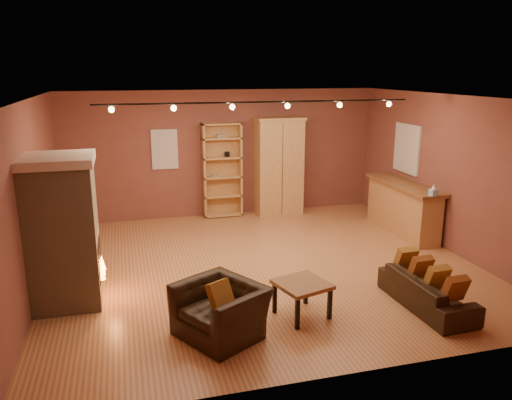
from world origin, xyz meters
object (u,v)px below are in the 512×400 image
object	(u,v)px
armoire	(279,166)
loveseat	(427,285)
armchair	(220,302)
bookcase	(222,169)
coffee_table	(302,287)
fireplace	(64,231)
bar_counter	(403,208)

from	to	relation	value
armoire	loveseat	bearing A→B (deg)	-83.41
loveseat	armchair	world-z (taller)	armchair
bookcase	coffee_table	world-z (taller)	bookcase
fireplace	loveseat	world-z (taller)	fireplace
bar_counter	loveseat	xyz separation A→B (m)	(-1.41, -3.02, -0.19)
loveseat	armoire	bearing A→B (deg)	4.57
fireplace	coffee_table	distance (m)	3.36
armoire	bar_counter	xyz separation A→B (m)	(1.99, -2.01, -0.58)
loveseat	coffee_table	bearing A→B (deg)	81.34
bar_counter	loveseat	bearing A→B (deg)	-115.04
fireplace	coffee_table	xyz separation A→B (m)	(3.06, -1.25, -0.65)
bar_counter	coffee_table	xyz separation A→B (m)	(-3.19, -2.81, -0.11)
loveseat	fireplace	bearing A→B (deg)	71.21
bookcase	armchair	size ratio (longest dim) A/B	1.74
bookcase	bar_counter	xyz separation A→B (m)	(3.27, -2.17, -0.55)
loveseat	armchair	bearing A→B (deg)	88.08
fireplace	bar_counter	size ratio (longest dim) A/B	0.99
bookcase	armoire	world-z (taller)	armoire
loveseat	coffee_table	xyz separation A→B (m)	(-1.78, 0.21, 0.08)
armchair	coffee_table	bearing A→B (deg)	69.73
bookcase	armoire	xyz separation A→B (m)	(1.28, -0.17, 0.04)
fireplace	bar_counter	distance (m)	6.46
bookcase	armoire	distance (m)	1.29
bookcase	coffee_table	xyz separation A→B (m)	(0.09, -4.99, -0.66)
fireplace	bookcase	size ratio (longest dim) A/B	1.01
armchair	coffee_table	distance (m)	1.17
bookcase	armoire	bearing A→B (deg)	-7.48
coffee_table	armchair	bearing A→B (deg)	-169.60
fireplace	loveseat	xyz separation A→B (m)	(4.83, -1.46, -0.73)
fireplace	armoire	world-z (taller)	armoire
fireplace	bookcase	xyz separation A→B (m)	(2.97, 3.74, 0.01)
bookcase	armoire	size ratio (longest dim) A/B	0.95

